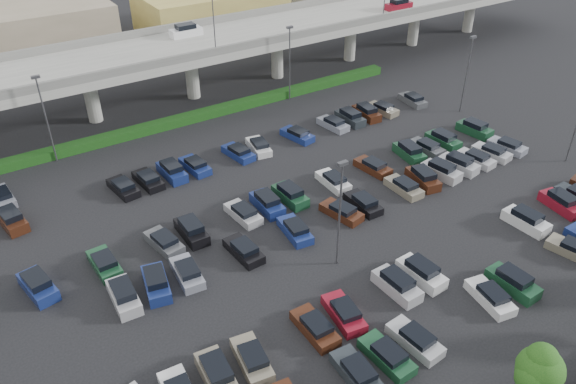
{
  "coord_description": "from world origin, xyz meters",
  "views": [
    {
      "loc": [
        -24.26,
        -37.43,
        32.21
      ],
      "look_at": [
        1.01,
        1.39,
        2.0
      ],
      "focal_mm": 35.0,
      "sensor_mm": 36.0,
      "label": 1
    }
  ],
  "objects": [
    {
      "name": "ground",
      "position": [
        0.0,
        0.0,
        0.0
      ],
      "size": [
        280.0,
        280.0,
        0.0
      ],
      "primitive_type": "plane",
      "color": "black"
    },
    {
      "name": "hedge",
      "position": [
        0.0,
        25.0,
        0.55
      ],
      "size": [
        66.0,
        1.6,
        1.1
      ],
      "primitive_type": "cube",
      "color": "#133F12",
      "rests_on": "ground"
    },
    {
      "name": "parked_cars",
      "position": [
        -0.05,
        -3.78,
        0.62
      ],
      "size": [
        63.09,
        41.63,
        1.67
      ],
      "color": "#411F11",
      "rests_on": "ground"
    },
    {
      "name": "distant_buildings",
      "position": [
        12.38,
        61.81,
        3.74
      ],
      "size": [
        138.0,
        24.0,
        9.0
      ],
      "color": "gray",
      "rests_on": "ground"
    },
    {
      "name": "tree_row",
      "position": [
        0.7,
        -26.53,
        3.52
      ],
      "size": [
        65.07,
        3.66,
        5.94
      ],
      "color": "#332316",
      "rests_on": "ground"
    },
    {
      "name": "overpass",
      "position": [
        -0.17,
        31.99,
        6.97
      ],
      "size": [
        150.0,
        13.0,
        15.8
      ],
      "color": "gray",
      "rests_on": "ground"
    },
    {
      "name": "light_poles",
      "position": [
        -4.13,
        2.0,
        6.24
      ],
      "size": [
        66.9,
        48.38,
        10.3
      ],
      "color": "#48484C",
      "rests_on": "ground"
    }
  ]
}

